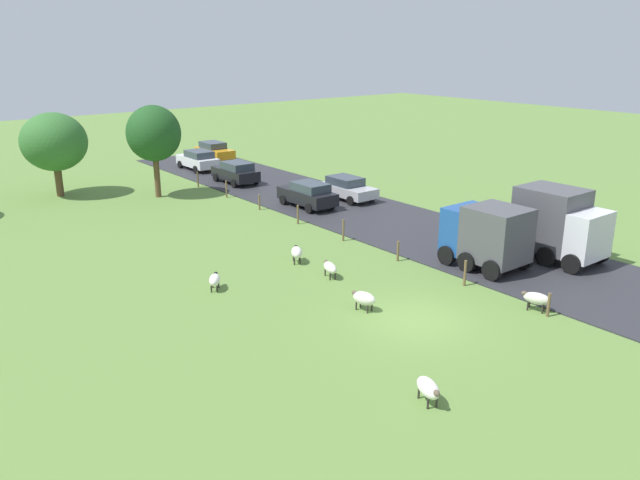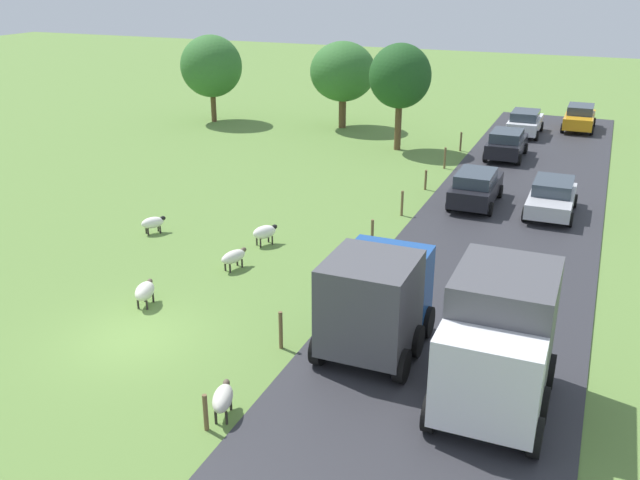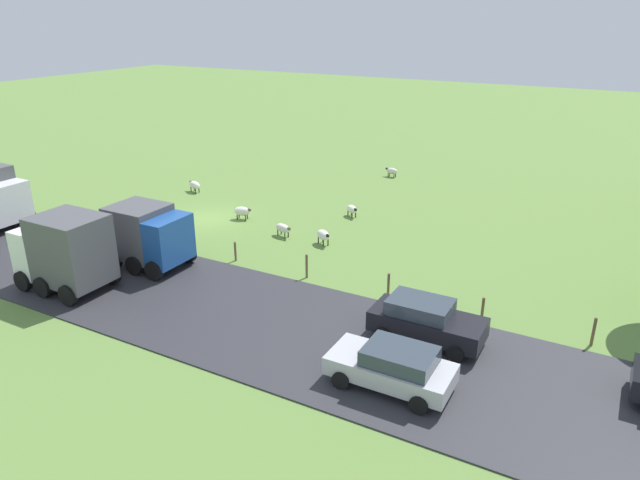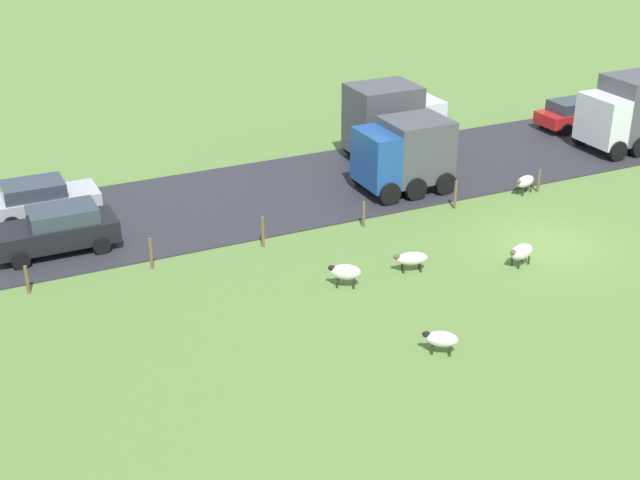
% 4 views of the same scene
% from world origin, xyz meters
% --- Properties ---
extents(ground_plane, '(160.00, 160.00, 0.00)m').
position_xyz_m(ground_plane, '(0.00, 0.00, 0.00)').
color(ground_plane, olive).
extents(road_strip, '(8.00, 80.00, 0.06)m').
position_xyz_m(road_strip, '(9.08, 0.00, 0.03)').
color(road_strip, '#2D2D33').
rests_on(road_strip, ground_plane).
extents(sheep_0, '(0.79, 1.28, 0.74)m').
position_xyz_m(sheep_0, '(0.32, 5.78, 0.50)').
color(sheep_0, silver).
rests_on(sheep_0, ground_plane).
extents(sheep_1, '(0.89, 1.27, 0.79)m').
position_xyz_m(sheep_1, '(-4.08, -4.45, 0.52)').
color(sheep_1, white).
rests_on(sheep_1, ground_plane).
extents(sheep_2, '(0.82, 1.24, 0.79)m').
position_xyz_m(sheep_2, '(4.59, -2.43, 0.54)').
color(sheep_2, silver).
rests_on(sheep_2, ground_plane).
extents(sheep_3, '(0.57, 1.07, 0.71)m').
position_xyz_m(sheep_3, '(-14.65, 6.38, 0.47)').
color(sheep_3, silver).
rests_on(sheep_3, ground_plane).
extents(sheep_4, '(0.79, 1.19, 0.81)m').
position_xyz_m(sheep_4, '(-0.95, 1.98, 0.53)').
color(sheep_4, silver).
rests_on(sheep_4, ground_plane).
extents(sheep_5, '(0.95, 1.06, 0.73)m').
position_xyz_m(sheep_5, '(-4.70, 7.75, 0.48)').
color(sheep_5, white).
rests_on(sheep_5, ground_plane).
extents(sheep_6, '(0.99, 1.15, 0.83)m').
position_xyz_m(sheep_6, '(0.30, 8.40, 0.56)').
color(sheep_6, white).
rests_on(sheep_6, ground_plane).
extents(fence_post_0, '(0.12, 0.12, 1.01)m').
position_xyz_m(fence_post_0, '(4.48, -3.07, 0.51)').
color(fence_post_0, brown).
rests_on(fence_post_0, ground_plane).
extents(fence_post_1, '(0.12, 0.12, 1.21)m').
position_xyz_m(fence_post_1, '(4.48, 1.20, 0.61)').
color(fence_post_1, brown).
rests_on(fence_post_1, ground_plane).
extents(fence_post_2, '(0.12, 0.12, 1.05)m').
position_xyz_m(fence_post_2, '(4.48, 5.47, 0.52)').
color(fence_post_2, brown).
rests_on(fence_post_2, ground_plane).
extents(fence_post_3, '(0.12, 0.12, 1.22)m').
position_xyz_m(fence_post_3, '(4.48, 9.74, 0.61)').
color(fence_post_3, brown).
rests_on(fence_post_3, ground_plane).
extents(fence_post_4, '(0.12, 0.12, 1.18)m').
position_xyz_m(fence_post_4, '(4.48, 14.01, 0.59)').
color(fence_post_4, brown).
rests_on(fence_post_4, ground_plane).
extents(fence_post_5, '(0.12, 0.12, 1.02)m').
position_xyz_m(fence_post_5, '(4.48, 18.28, 0.51)').
color(fence_post_5, brown).
rests_on(fence_post_5, ground_plane).
extents(fence_post_6, '(0.12, 0.12, 1.22)m').
position_xyz_m(fence_post_6, '(4.48, 22.55, 0.61)').
color(fence_post_6, brown).
rests_on(fence_post_6, ground_plane).
extents(truck_0, '(2.74, 3.85, 3.09)m').
position_xyz_m(truck_0, '(7.11, 2.13, 1.72)').
color(truck_0, '#1E4C99').
rests_on(truck_0, road_strip).
extents(truck_2, '(2.78, 4.25, 3.59)m').
position_xyz_m(truck_2, '(10.83, 0.63, 1.93)').
color(truck_2, white).
rests_on(truck_2, road_strip).
extents(car_0, '(2.09, 4.41, 1.68)m').
position_xyz_m(car_0, '(7.29, 16.72, 0.93)').
color(car_0, black).
rests_on(car_0, road_strip).
extents(car_5, '(2.14, 4.31, 1.54)m').
position_xyz_m(car_5, '(10.75, 16.75, 0.86)').
color(car_5, '#B7B7BC').
rests_on(car_5, road_strip).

